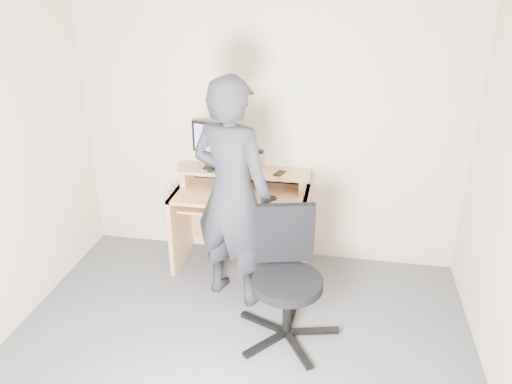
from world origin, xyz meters
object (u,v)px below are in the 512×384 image
(office_chair, at_px, (287,271))
(desk, at_px, (243,209))
(monitor, at_px, (214,141))
(person, at_px, (232,194))

(office_chair, bearing_deg, desk, 105.96)
(monitor, bearing_deg, office_chair, -33.83)
(desk, relative_size, person, 0.63)
(desk, height_order, person, person)
(desk, height_order, monitor, monitor)
(desk, relative_size, monitor, 2.79)
(desk, height_order, office_chair, office_chair)
(desk, xyz_separation_m, monitor, (-0.27, 0.07, 0.61))
(office_chair, distance_m, person, 0.75)
(monitor, distance_m, person, 0.72)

